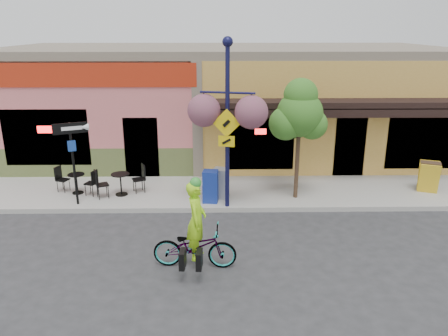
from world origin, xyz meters
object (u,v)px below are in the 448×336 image
(building, at_px, (224,100))
(lamp_post, at_px, (227,126))
(newspaper_box_grey, at_px, (221,183))
(bicycle, at_px, (195,247))
(one_way_sign, at_px, (74,164))
(street_tree, at_px, (298,139))
(cyclist_rider, at_px, (197,230))
(newspaper_box_blue, at_px, (210,186))

(building, relative_size, lamp_post, 3.70)
(lamp_post, height_order, newspaper_box_grey, lamp_post)
(building, distance_m, lamp_post, 6.86)
(bicycle, distance_m, newspaper_box_grey, 3.96)
(lamp_post, relative_size, one_way_sign, 1.95)
(lamp_post, bearing_deg, one_way_sign, -170.82)
(bicycle, xyz_separation_m, lamp_post, (0.82, 3.21, 2.11))
(street_tree, bearing_deg, building, 109.19)
(street_tree, bearing_deg, newspaper_box_grey, 179.24)
(building, height_order, one_way_sign, building)
(cyclist_rider, relative_size, newspaper_box_grey, 1.92)
(cyclist_rider, bearing_deg, building, -0.07)
(building, height_order, street_tree, building)
(newspaper_box_grey, relative_size, street_tree, 0.25)
(building, distance_m, newspaper_box_blue, 6.72)
(street_tree, bearing_deg, bicycle, -127.64)
(building, xyz_separation_m, one_way_sign, (-4.58, -6.62, -0.84))
(newspaper_box_blue, height_order, newspaper_box_grey, newspaper_box_blue)
(newspaper_box_grey, bearing_deg, street_tree, 18.68)
(one_way_sign, bearing_deg, cyclist_rider, -65.11)
(bicycle, distance_m, cyclist_rider, 0.41)
(newspaper_box_blue, relative_size, newspaper_box_grey, 1.05)
(one_way_sign, distance_m, newspaper_box_grey, 4.45)
(one_way_sign, bearing_deg, lamp_post, -25.75)
(cyclist_rider, distance_m, lamp_post, 3.71)
(lamp_post, relative_size, newspaper_box_grey, 5.18)
(building, xyz_separation_m, newspaper_box_blue, (-0.53, -6.51, -1.60))
(street_tree, bearing_deg, one_way_sign, -176.24)
(cyclist_rider, xyz_separation_m, lamp_post, (0.77, 3.21, 1.70))
(lamp_post, bearing_deg, cyclist_rider, -91.36)
(newspaper_box_grey, bearing_deg, bicycle, -79.62)
(street_tree, bearing_deg, cyclist_rider, -127.18)
(one_way_sign, height_order, newspaper_box_blue, one_way_sign)
(building, relative_size, newspaper_box_blue, 18.23)
(cyclist_rider, height_order, street_tree, street_tree)
(newspaper_box_grey, bearing_deg, lamp_post, -55.19)
(one_way_sign, distance_m, newspaper_box_blue, 4.12)
(building, height_order, lamp_post, lamp_post)
(bicycle, bearing_deg, street_tree, -33.20)
(newspaper_box_blue, bearing_deg, lamp_post, -27.71)
(newspaper_box_grey, bearing_deg, building, 107.38)
(building, bearing_deg, street_tree, -70.81)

